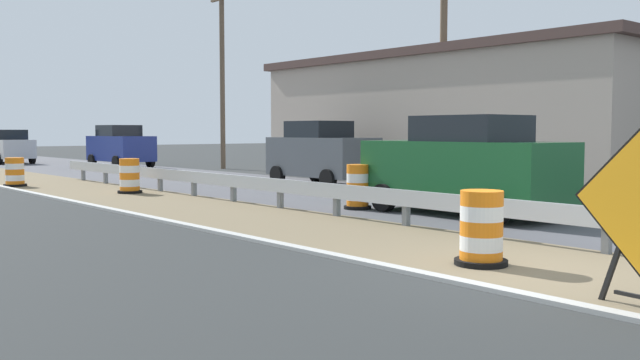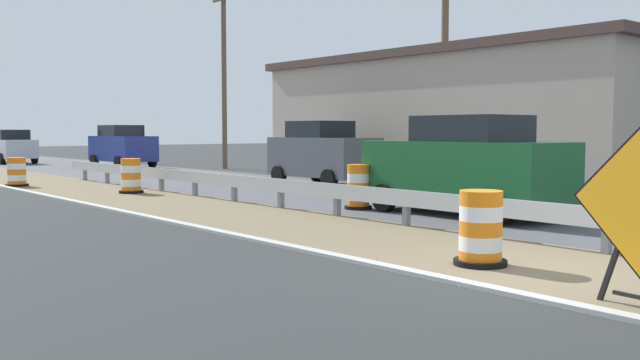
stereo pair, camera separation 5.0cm
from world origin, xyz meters
name	(u,v)px [view 2 (the right image)]	position (x,y,z in m)	size (l,w,h in m)	color
ground_plane	(542,274)	(0.00, 0.00, 0.00)	(160.00, 160.00, 0.00)	#2B2D2D
median_dirt_strip	(563,269)	(0.51, 0.00, 0.00)	(3.42, 120.00, 0.01)	#706047
curb_near_edge	(480,288)	(-1.30, 0.00, 0.00)	(0.20, 120.00, 0.11)	#ADADA8
guardrail_median	(544,214)	(1.98, 1.22, 0.52)	(0.18, 40.92, 0.71)	#ADB2B7
traffic_barrel_nearest	(481,232)	(-0.12, 0.88, 0.47)	(0.74, 0.74, 1.04)	orange
traffic_barrel_close	(358,189)	(3.31, 7.01, 0.48)	(0.66, 0.66, 1.06)	orange
traffic_barrel_mid	(131,178)	(1.03, 14.47, 0.47)	(0.72, 0.72, 1.03)	orange
traffic_barrel_far	(17,173)	(-0.80, 19.32, 0.43)	(0.74, 0.74, 0.96)	orange
car_lead_near_lane	(465,166)	(4.31, 4.65, 1.09)	(2.14, 4.74, 2.19)	#195128
car_trailing_near_lane	(122,146)	(7.24, 28.87, 1.07)	(2.18, 4.26, 2.15)	navy
car_trailing_far_lane	(9,146)	(4.04, 36.97, 0.96)	(2.03, 4.68, 1.92)	silver
car_distant_a	(323,153)	(7.38, 13.12, 1.09)	(2.00, 4.13, 2.19)	#4C5156
roadside_shop_near	(473,118)	(13.57, 11.59, 2.36)	(8.13, 15.67, 4.69)	#AD9E8E
utility_pole_near	(445,46)	(9.97, 9.99, 4.62)	(0.24, 1.80, 8.93)	brown
utility_pole_mid	(224,76)	(10.35, 24.04, 4.51)	(0.24, 1.80, 8.70)	brown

